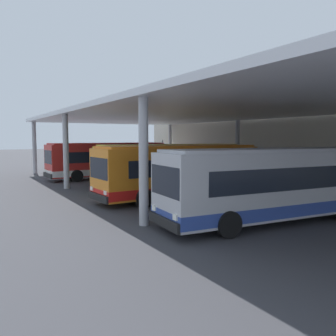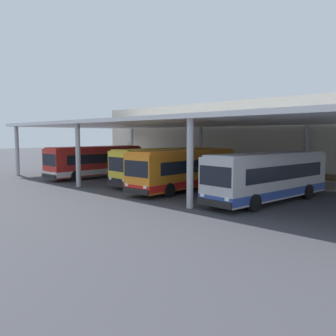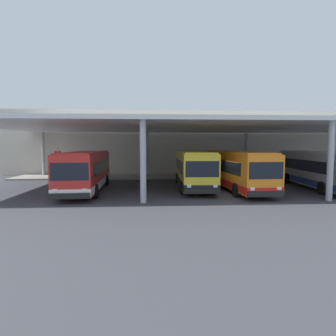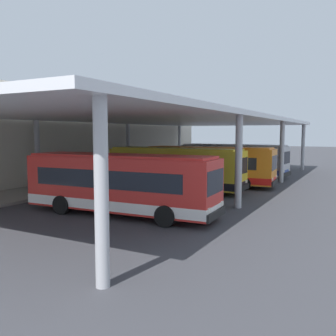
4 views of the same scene
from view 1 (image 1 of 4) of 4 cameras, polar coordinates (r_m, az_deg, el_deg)
ground_plane at (r=21.31m, az=-5.34°, el=-4.88°), size 200.00×200.00×0.00m
platform_kerb at (r=28.31m, az=16.74°, el=-2.45°), size 42.00×4.50×0.18m
station_building_facade at (r=30.56m, az=21.09°, el=5.34°), size 48.00×1.60×8.04m
canopy_shelter at (r=23.92m, az=6.71°, el=8.94°), size 40.00×17.00×5.55m
bus_nearest_bay at (r=32.01m, az=-9.81°, el=1.33°), size 3.02×10.62×3.17m
bus_second_bay at (r=24.59m, az=0.44°, el=0.34°), size 2.98×10.61×3.17m
bus_middle_bay at (r=20.99m, az=2.07°, el=-0.45°), size 3.09×10.64×3.17m
bus_far_bay at (r=15.75m, az=16.83°, el=-2.45°), size 3.33×10.69×3.17m
banner_sign at (r=40.24m, az=-0.92°, el=2.58°), size 0.70×0.12×3.20m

